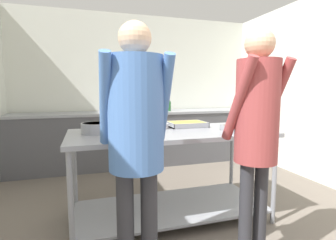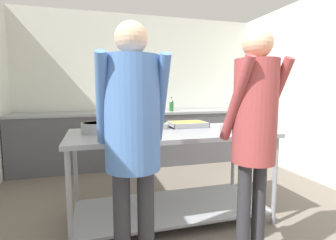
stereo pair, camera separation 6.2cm
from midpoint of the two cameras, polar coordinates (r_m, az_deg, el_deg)
name	(u,v)px [view 1 (the left image)]	position (r m, az deg, el deg)	size (l,w,h in m)	color
wall_rear	(138,89)	(4.93, -6.81, 6.74)	(4.45, 0.06, 2.65)	silver
wall_right	(325,89)	(4.19, 30.58, 5.88)	(0.06, 4.18, 2.65)	silver
back_counter	(143,138)	(4.64, -5.82, -3.86)	(4.29, 0.65, 0.94)	#4C4C51
serving_counter	(171,160)	(2.65, -0.03, -8.73)	(1.96, 0.89, 0.91)	gray
sauce_pan	(96,128)	(2.56, -16.03, -1.61)	(0.41, 0.27, 0.10)	gray
plate_stack	(136,130)	(2.59, -7.73, -2.12)	(0.26, 0.26, 0.04)	white
broccoli_bowl	(159,125)	(2.76, -2.69, -1.03)	(0.20, 0.20, 0.10)	#B2B2B7
serving_tray_roast	(187,124)	(2.91, 3.51, -0.96)	(0.40, 0.31, 0.05)	gray
serving_tray_vegetables	(247,129)	(2.69, 16.11, -1.84)	(0.42, 0.32, 0.05)	gray
guest_serving_left	(257,121)	(1.96, 17.87, -0.22)	(0.43, 0.37, 1.74)	#2D2D33
guest_serving_right	(136,127)	(1.71, -8.01, -1.46)	(0.46, 0.36, 1.74)	#2D2D33
water_bottle	(169,105)	(4.65, -0.22, 3.34)	(0.08, 0.08, 0.24)	#23602D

